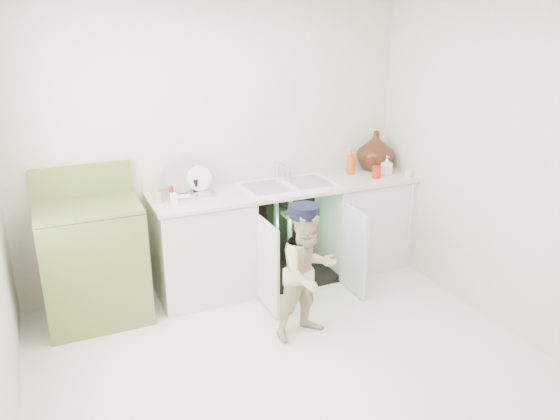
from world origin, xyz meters
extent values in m
plane|color=beige|center=(0.00, 0.00, 0.00)|extent=(3.50, 3.50, 0.00)
cube|color=beige|center=(0.00, 1.50, 1.25)|extent=(3.50, 2.50, 0.02)
cube|color=beige|center=(0.00, -1.50, 1.25)|extent=(3.50, 2.50, 0.02)
cube|color=beige|center=(1.75, 0.00, 1.25)|extent=(2.50, 3.00, 0.02)
cube|color=silver|center=(-0.25, 1.20, 0.43)|extent=(0.80, 0.60, 0.86)
cube|color=silver|center=(1.35, 1.20, 0.43)|extent=(0.80, 0.60, 0.86)
cube|color=black|center=(0.55, 1.47, 0.43)|extent=(0.80, 0.06, 0.86)
cube|color=black|center=(0.55, 1.20, 0.03)|extent=(0.80, 0.60, 0.06)
cylinder|color=gray|center=(0.48, 1.30, 0.45)|extent=(0.05, 0.05, 0.70)
cylinder|color=gray|center=(0.62, 1.30, 0.45)|extent=(0.05, 0.05, 0.70)
cylinder|color=gray|center=(0.55, 1.25, 0.62)|extent=(0.07, 0.18, 0.07)
cube|color=silver|center=(0.15, 0.70, 0.40)|extent=(0.03, 0.40, 0.76)
cube|color=silver|center=(0.95, 0.70, 0.40)|extent=(0.02, 0.40, 0.76)
cube|color=beige|center=(0.55, 1.20, 0.89)|extent=(2.44, 0.64, 0.03)
cube|color=beige|center=(0.55, 1.49, 0.98)|extent=(2.44, 0.02, 0.15)
cube|color=white|center=(0.55, 1.20, 0.90)|extent=(0.85, 0.55, 0.02)
cube|color=gray|center=(0.34, 1.20, 0.91)|extent=(0.34, 0.40, 0.01)
cube|color=gray|center=(0.76, 1.20, 0.91)|extent=(0.34, 0.40, 0.01)
cylinder|color=silver|center=(0.55, 1.42, 0.99)|extent=(0.03, 0.03, 0.17)
cylinder|color=silver|center=(0.55, 1.36, 1.06)|extent=(0.02, 0.14, 0.02)
cylinder|color=silver|center=(0.66, 1.42, 0.94)|extent=(0.04, 0.04, 0.06)
cylinder|color=white|center=(1.68, 0.89, 0.55)|extent=(0.01, 0.01, 0.70)
cube|color=white|center=(1.68, 0.98, 0.93)|extent=(0.04, 0.02, 0.06)
cube|color=silver|center=(-0.34, 1.32, 0.91)|extent=(0.44, 0.29, 0.02)
cylinder|color=silver|center=(-0.38, 1.34, 0.99)|extent=(0.27, 0.10, 0.26)
cylinder|color=white|center=(-0.22, 1.32, 0.98)|extent=(0.21, 0.06, 0.21)
cylinder|color=silver|center=(-0.51, 1.22, 0.98)|extent=(0.01, 0.01, 0.13)
cylinder|color=silver|center=(-0.42, 1.22, 0.98)|extent=(0.01, 0.01, 0.13)
cylinder|color=silver|center=(-0.34, 1.22, 0.98)|extent=(0.01, 0.01, 0.13)
cylinder|color=silver|center=(-0.25, 1.22, 0.98)|extent=(0.01, 0.01, 0.13)
cylinder|color=silver|center=(-0.16, 1.22, 0.98)|extent=(0.01, 0.01, 0.13)
imported|color=#4C2815|center=(1.55, 1.34, 1.09)|extent=(0.36, 0.36, 0.38)
imported|color=#DA430B|center=(1.25, 1.30, 1.02)|extent=(0.09, 0.09, 0.23)
imported|color=silver|center=(1.55, 1.14, 0.99)|extent=(0.08, 0.08, 0.18)
cylinder|color=#A6230E|center=(1.40, 1.08, 0.96)|extent=(0.08, 0.08, 0.11)
cylinder|color=red|center=(-0.48, 1.28, 0.95)|extent=(0.05, 0.05, 0.10)
cylinder|color=#C5B190|center=(-0.60, 1.20, 0.94)|extent=(0.06, 0.06, 0.08)
cylinder|color=black|center=(-0.25, 1.32, 0.96)|extent=(0.04, 0.04, 0.12)
cube|color=white|center=(-0.50, 1.10, 0.95)|extent=(0.05, 0.05, 0.09)
cube|color=olive|center=(-1.15, 1.18, 0.47)|extent=(0.77, 0.65, 0.94)
cube|color=olive|center=(-1.15, 1.18, 0.95)|extent=(0.77, 0.65, 0.02)
cube|color=olive|center=(-1.15, 1.46, 1.08)|extent=(0.77, 0.06, 0.24)
cylinder|color=black|center=(-1.34, 1.02, 0.95)|extent=(0.17, 0.17, 0.02)
cylinder|color=silver|center=(-1.34, 1.02, 0.96)|extent=(0.20, 0.20, 0.01)
cylinder|color=black|center=(-1.34, 1.33, 0.95)|extent=(0.17, 0.17, 0.02)
cylinder|color=silver|center=(-1.34, 1.33, 0.96)|extent=(0.20, 0.20, 0.01)
cylinder|color=black|center=(-0.96, 1.02, 0.95)|extent=(0.17, 0.17, 0.02)
cylinder|color=silver|center=(-0.96, 1.02, 0.96)|extent=(0.20, 0.20, 0.01)
cylinder|color=black|center=(-0.96, 1.33, 0.95)|extent=(0.17, 0.17, 0.02)
cylinder|color=silver|center=(-0.96, 1.33, 0.96)|extent=(0.20, 0.20, 0.01)
imported|color=beige|center=(0.28, 0.26, 0.52)|extent=(0.56, 0.47, 1.03)
cylinder|color=black|center=(0.28, 0.26, 1.00)|extent=(0.25, 0.25, 0.09)
cube|color=black|center=(0.27, 0.35, 0.97)|extent=(0.18, 0.12, 0.01)
cube|color=black|center=(0.58, 0.86, 0.72)|extent=(0.07, 0.01, 0.14)
cube|color=#26F23F|center=(0.58, 0.85, 0.72)|extent=(0.06, 0.00, 0.12)
camera|label=1|loc=(-1.39, -3.01, 2.32)|focal=35.00mm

